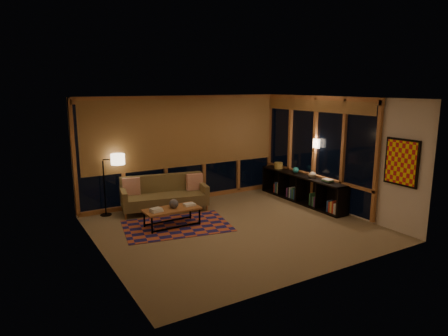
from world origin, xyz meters
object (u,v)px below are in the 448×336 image
sofa (164,194)px  bookshelf (302,189)px  coffee_table (172,217)px  floor_lamp (104,185)px

sofa → bookshelf: sofa is taller
sofa → coffee_table: sofa is taller
coffee_table → bookshelf: bearing=-0.6°
sofa → coffee_table: (-0.28, -1.08, -0.21)m
bookshelf → floor_lamp: bearing=162.2°
sofa → floor_lamp: size_ratio=1.39×
floor_lamp → bookshelf: 4.86m
coffee_table → floor_lamp: size_ratio=0.82×
sofa → floor_lamp: (-1.30, 0.39, 0.31)m
sofa → bookshelf: size_ratio=0.70×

